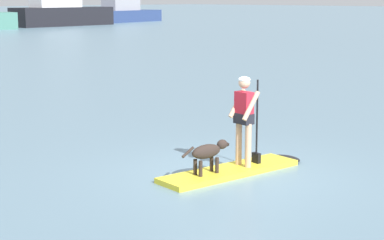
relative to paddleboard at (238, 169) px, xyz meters
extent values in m
plane|color=slate|center=(-0.22, 0.03, -0.05)|extent=(400.00, 400.00, 0.00)
cube|color=yellow|center=(-0.22, 0.03, 0.00)|extent=(3.03, 1.08, 0.10)
ellipsoid|color=black|center=(1.25, -0.14, 0.00)|extent=(0.64, 0.77, 0.10)
cylinder|color=tan|center=(0.14, 0.12, 0.47)|extent=(0.12, 0.12, 0.84)
cylinder|color=tan|center=(0.11, -0.14, 0.47)|extent=(0.12, 0.12, 0.84)
cube|color=black|center=(0.12, -0.01, 0.97)|extent=(0.26, 0.38, 0.20)
cube|color=#B21E2D|center=(0.12, -0.01, 1.19)|extent=(0.24, 0.36, 0.59)
sphere|color=tan|center=(0.12, -0.01, 1.65)|extent=(0.22, 0.22, 0.22)
ellipsoid|color=white|center=(0.12, -0.01, 1.72)|extent=(0.23, 0.23, 0.11)
cylinder|color=tan|center=(0.14, 0.17, 1.24)|extent=(0.43, 0.14, 0.54)
cylinder|color=tan|center=(0.10, -0.20, 1.24)|extent=(0.43, 0.14, 0.54)
cylinder|color=black|center=(0.47, -0.05, 0.87)|extent=(0.04, 0.04, 1.63)
cube|color=black|center=(0.47, -0.05, 0.15)|extent=(0.10, 0.19, 0.20)
ellipsoid|color=#2D231E|center=(-0.80, 0.09, 0.47)|extent=(0.67, 0.29, 0.26)
ellipsoid|color=#2D231E|center=(-0.42, 0.05, 0.55)|extent=(0.24, 0.18, 0.18)
ellipsoid|color=black|center=(-0.31, 0.04, 0.53)|extent=(0.13, 0.09, 0.08)
cylinder|color=#2D231E|center=(-1.22, 0.14, 0.52)|extent=(0.27, 0.08, 0.18)
cylinder|color=#2D231E|center=(-0.60, 0.15, 0.20)|extent=(0.07, 0.07, 0.29)
cylinder|color=#2D231E|center=(-0.61, -0.01, 0.20)|extent=(0.07, 0.07, 0.29)
cylinder|color=#2D231E|center=(-0.98, 0.19, 0.20)|extent=(0.07, 0.07, 0.29)
cylinder|color=#2D231E|center=(-1.00, 0.04, 0.20)|extent=(0.07, 0.07, 0.29)
cube|color=black|center=(33.78, 55.47, 1.00)|extent=(12.50, 3.96, 2.10)
cube|color=silver|center=(32.86, 55.47, 2.91)|extent=(5.67, 2.78, 1.70)
cube|color=navy|center=(46.37, 59.37, 0.71)|extent=(11.98, 5.45, 1.51)
cube|color=gray|center=(45.51, 59.37, 2.72)|extent=(5.58, 3.39, 2.51)
camera|label=1|loc=(-9.11, -7.76, 3.24)|focal=60.50mm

